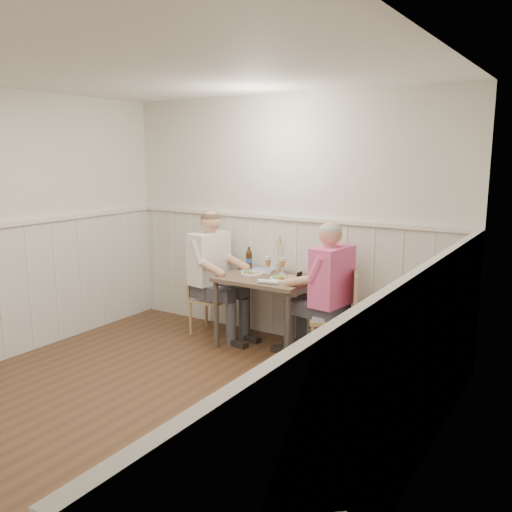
# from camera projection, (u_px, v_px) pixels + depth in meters

# --- Properties ---
(ground_plane) EXTENTS (4.50, 4.50, 0.00)m
(ground_plane) POSITION_uv_depth(u_px,v_px,m) (141.00, 417.00, 4.17)
(ground_plane) COLOR #472D1D
(room_shell) EXTENTS (4.04, 4.54, 2.60)m
(room_shell) POSITION_uv_depth(u_px,v_px,m) (133.00, 222.00, 3.88)
(room_shell) COLOR silver
(room_shell) RESTS_ON ground
(wainscot) EXTENTS (4.00, 4.49, 1.34)m
(wainscot) POSITION_uv_depth(u_px,v_px,m) (195.00, 310.00, 4.61)
(wainscot) COLOR beige
(wainscot) RESTS_ON ground
(dining_table) EXTENTS (0.94, 0.70, 0.75)m
(dining_table) POSITION_uv_depth(u_px,v_px,m) (266.00, 286.00, 5.57)
(dining_table) COLOR brown
(dining_table) RESTS_ON ground
(chair_right) EXTENTS (0.56, 0.56, 0.91)m
(chair_right) POSITION_uv_depth(u_px,v_px,m) (340.00, 313.00, 5.16)
(chair_right) COLOR #997E55
(chair_right) RESTS_ON ground
(chair_left) EXTENTS (0.41, 0.41, 0.81)m
(chair_left) POSITION_uv_depth(u_px,v_px,m) (207.00, 294.00, 6.07)
(chair_left) COLOR #997E55
(chair_left) RESTS_ON ground
(man_in_pink) EXTENTS (0.69, 0.48, 1.40)m
(man_in_pink) POSITION_uv_depth(u_px,v_px,m) (327.00, 303.00, 5.17)
(man_in_pink) COLOR #3F3F47
(man_in_pink) RESTS_ON ground
(diner_cream) EXTENTS (0.69, 0.48, 1.41)m
(diner_cream) POSITION_uv_depth(u_px,v_px,m) (212.00, 283.00, 5.95)
(diner_cream) COLOR #3F3F47
(diner_cream) RESTS_ON ground
(plate_man) EXTENTS (0.28, 0.28, 0.07)m
(plate_man) POSITION_uv_depth(u_px,v_px,m) (283.00, 278.00, 5.42)
(plate_man) COLOR white
(plate_man) RESTS_ON dining_table
(plate_diner) EXTENTS (0.23, 0.23, 0.06)m
(plate_diner) POSITION_uv_depth(u_px,v_px,m) (251.00, 273.00, 5.66)
(plate_diner) COLOR white
(plate_diner) RESTS_ON dining_table
(beer_glass_a) EXTENTS (0.07, 0.07, 0.17)m
(beer_glass_a) POSITION_uv_depth(u_px,v_px,m) (282.00, 263.00, 5.66)
(beer_glass_a) COLOR silver
(beer_glass_a) RESTS_ON dining_table
(beer_glass_b) EXTENTS (0.07, 0.07, 0.18)m
(beer_glass_b) POSITION_uv_depth(u_px,v_px,m) (268.00, 262.00, 5.68)
(beer_glass_b) COLOR silver
(beer_glass_b) RESTS_ON dining_table
(beer_bottle) EXTENTS (0.07, 0.07, 0.25)m
(beer_bottle) POSITION_uv_depth(u_px,v_px,m) (249.00, 259.00, 5.90)
(beer_bottle) COLOR black
(beer_bottle) RESTS_ON dining_table
(rolled_napkin) EXTENTS (0.21, 0.09, 0.04)m
(rolled_napkin) POSITION_uv_depth(u_px,v_px,m) (268.00, 282.00, 5.24)
(rolled_napkin) COLOR white
(rolled_napkin) RESTS_ON dining_table
(grass_vase) EXTENTS (0.05, 0.05, 0.40)m
(grass_vase) POSITION_uv_depth(u_px,v_px,m) (277.00, 254.00, 5.80)
(grass_vase) COLOR silver
(grass_vase) RESTS_ON dining_table
(gingham_mat) EXTENTS (0.38, 0.33, 0.01)m
(gingham_mat) POSITION_uv_depth(u_px,v_px,m) (258.00, 270.00, 5.86)
(gingham_mat) COLOR #4F5EBA
(gingham_mat) RESTS_ON dining_table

